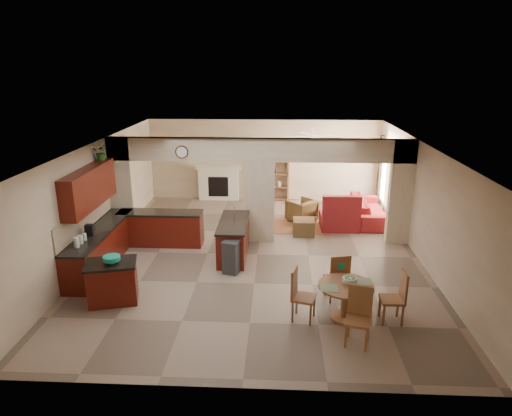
{
  "coord_description": "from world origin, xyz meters",
  "views": [
    {
      "loc": [
        0.49,
        -10.66,
        4.64
      ],
      "look_at": [
        -0.06,
        0.3,
        1.14
      ],
      "focal_mm": 32.0,
      "sensor_mm": 36.0,
      "label": 1
    }
  ],
  "objects_px": {
    "dining_table": "(346,296)",
    "armchair": "(302,211)",
    "sofa": "(369,210)",
    "kitchen_island": "(113,282)"
  },
  "relations": [
    {
      "from": "dining_table",
      "to": "armchair",
      "type": "distance_m",
      "value": 5.6
    },
    {
      "from": "sofa",
      "to": "armchair",
      "type": "height_order",
      "value": "armchair"
    },
    {
      "from": "kitchen_island",
      "to": "dining_table",
      "type": "height_order",
      "value": "kitchen_island"
    },
    {
      "from": "kitchen_island",
      "to": "dining_table",
      "type": "xyz_separation_m",
      "value": [
        4.6,
        -0.46,
        0.05
      ]
    },
    {
      "from": "sofa",
      "to": "armchair",
      "type": "distance_m",
      "value": 2.09
    },
    {
      "from": "sofa",
      "to": "kitchen_island",
      "type": "bearing_deg",
      "value": 130.49
    },
    {
      "from": "kitchen_island",
      "to": "sofa",
      "type": "relative_size",
      "value": 0.48
    },
    {
      "from": "kitchen_island",
      "to": "sofa",
      "type": "height_order",
      "value": "kitchen_island"
    },
    {
      "from": "kitchen_island",
      "to": "sofa",
      "type": "distance_m",
      "value": 8.1
    },
    {
      "from": "dining_table",
      "to": "armchair",
      "type": "xyz_separation_m",
      "value": [
        -0.56,
        5.57,
        -0.13
      ]
    }
  ]
}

